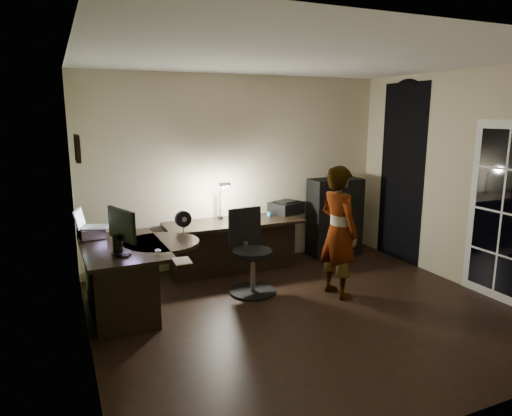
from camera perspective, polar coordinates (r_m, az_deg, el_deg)
name	(u,v)px	position (r m, az deg, el deg)	size (l,w,h in m)	color
floor	(307,313)	(5.22, 6.34, -12.92)	(4.50, 4.00, 0.01)	black
ceiling	(313,58)	(4.78, 7.11, 18.13)	(4.50, 4.00, 0.01)	silver
wall_back	(239,171)	(6.60, -2.17, 4.63)	(4.50, 0.01, 2.70)	beige
wall_front	(465,241)	(3.29, 24.69, -3.72)	(4.50, 0.01, 2.70)	beige
wall_left	(80,211)	(4.17, -21.11, -0.36)	(0.01, 4.00, 2.70)	beige
wall_right	(467,180)	(6.26, 24.83, 3.16)	(0.01, 4.00, 2.70)	beige
green_wall_overlay	(82,211)	(4.17, -20.91, -0.34)	(0.00, 4.00, 2.70)	#465A25
arched_doorway	(402,173)	(7.06, 17.74, 4.13)	(0.01, 0.90, 2.60)	black
french_door	(502,213)	(5.95, 28.40, -0.51)	(0.02, 0.92, 2.10)	white
framed_picture	(77,148)	(4.55, -21.45, 6.95)	(0.04, 0.30, 0.25)	black
desk_left	(125,280)	(5.21, -16.09, -8.68)	(0.83, 1.35, 0.78)	black
desk_right	(234,246)	(6.36, -2.72, -4.80)	(1.90, 0.67, 0.71)	black
cabinet	(335,217)	(7.15, 9.80, -1.12)	(0.80, 0.40, 1.19)	black
laptop_stand	(91,233)	(5.45, -19.90, -2.95)	(0.26, 0.22, 0.11)	silver
laptop	(94,218)	(5.41, -19.60, -1.15)	(0.32, 0.30, 0.22)	silver
monitor	(120,237)	(4.73, -16.60, -3.55)	(0.10, 0.50, 0.33)	black
mouse	(158,251)	(4.71, -12.17, -5.24)	(0.06, 0.09, 0.03)	silver
phone	(124,254)	(4.72, -16.14, -5.58)	(0.07, 0.13, 0.01)	black
pen	(114,244)	(5.09, -17.30, -4.37)	(0.01, 0.14, 0.01)	black
speaker	(116,244)	(4.77, -17.05, -4.32)	(0.07, 0.07, 0.19)	black
notepad	(182,261)	(4.39, -9.23, -6.54)	(0.16, 0.22, 0.01)	silver
desk_fan	(183,223)	(5.63, -9.10, -1.89)	(0.20, 0.11, 0.31)	black
headphones	(274,213)	(6.62, 2.25, -0.68)	(0.20, 0.08, 0.09)	#266898
printer	(286,207)	(6.79, 3.80, 0.08)	(0.45, 0.35, 0.20)	black
desk_lamp	(220,200)	(6.35, -4.50, 1.01)	(0.14, 0.27, 0.58)	black
office_chair	(252,253)	(5.54, -0.45, -5.60)	(0.57, 0.57, 1.03)	black
person	(339,232)	(5.50, 10.29, -2.94)	(0.56, 0.38, 1.58)	#D8A88C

